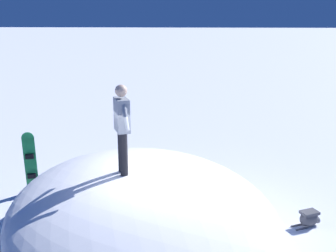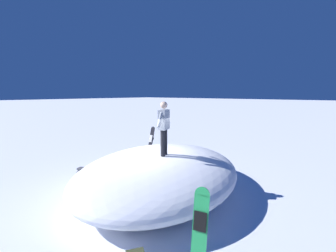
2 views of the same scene
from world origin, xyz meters
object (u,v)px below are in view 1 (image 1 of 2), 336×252
snowboarder_standing (122,123)px  backpack_far (309,218)px  backpack_near (77,176)px  snowboard_primary_upright (30,162)px

snowboarder_standing → backpack_far: snowboarder_standing is taller
backpack_near → backpack_far: backpack_near is taller
snowboard_primary_upright → backpack_near: bearing=130.1°
snowboard_primary_upright → backpack_far: 6.37m
snowboard_primary_upright → backpack_far: size_ratio=2.45×
snowboard_primary_upright → backpack_near: size_ratio=2.70×
snowboarder_standing → backpack_far: bearing=100.7°
snowboarder_standing → backpack_far: (-0.70, 3.69, -2.13)m
backpack_near → snowboard_primary_upright: bearing=-49.9°
backpack_far → snowboard_primary_upright: bearing=-101.2°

